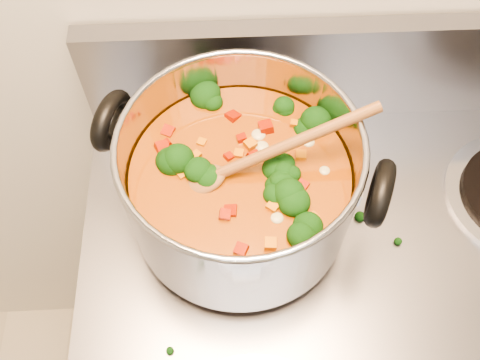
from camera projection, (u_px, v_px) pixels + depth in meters
name	position (u px, v px, depth m)	size (l,w,h in m)	color
stockpot	(239.00, 182.00, 0.63)	(0.33, 0.27, 0.16)	#A8A8B0
wooden_spoon	(246.00, 163.00, 0.60)	(0.23, 0.07, 0.10)	brown
cooktop_crumbs	(338.00, 184.00, 0.72)	(0.34, 0.18, 0.01)	black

